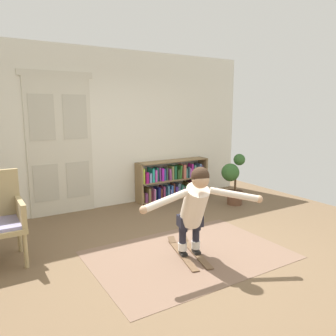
{
  "coord_description": "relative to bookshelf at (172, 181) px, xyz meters",
  "views": [
    {
      "loc": [
        -2.26,
        -3.21,
        1.85
      ],
      "look_at": [
        0.01,
        0.5,
        1.05
      ],
      "focal_mm": 35.14,
      "sensor_mm": 36.0,
      "label": 1
    }
  ],
  "objects": [
    {
      "name": "ground_plane",
      "position": [
        -1.26,
        -2.39,
        -0.36
      ],
      "size": [
        7.2,
        7.2,
        0.0
      ],
      "primitive_type": "plane",
      "color": "brown"
    },
    {
      "name": "person_skier",
      "position": [
        -1.28,
        -2.55,
        0.35
      ],
      "size": [
        1.45,
        0.79,
        1.12
      ],
      "color": "white",
      "rests_on": "skis_pair"
    },
    {
      "name": "skis_pair",
      "position": [
        -1.23,
        -2.36,
        -0.34
      ],
      "size": [
        0.49,
        0.98,
        0.07
      ],
      "color": "brown",
      "rests_on": "rug"
    },
    {
      "name": "rug",
      "position": [
        -1.24,
        -2.39,
        -0.35
      ],
      "size": [
        2.43,
        1.67,
        0.01
      ],
      "primitive_type": "cube",
      "color": "brown",
      "rests_on": "ground"
    },
    {
      "name": "double_door",
      "position": [
        -2.17,
        0.15,
        0.87
      ],
      "size": [
        1.22,
        0.05,
        2.45
      ],
      "color": "beige",
      "rests_on": "ground"
    },
    {
      "name": "back_wall",
      "position": [
        -1.26,
        0.21,
        1.09
      ],
      "size": [
        6.0,
        0.1,
        2.9
      ],
      "primitive_type": "cube",
      "color": "silver",
      "rests_on": "ground"
    },
    {
      "name": "potted_plant",
      "position": [
        0.74,
        -1.01,
        0.17
      ],
      "size": [
        0.53,
        0.34,
        0.98
      ],
      "color": "brown",
      "rests_on": "ground"
    },
    {
      "name": "bookshelf",
      "position": [
        0.0,
        0.0,
        0.0
      ],
      "size": [
        1.59,
        0.3,
        0.79
      ],
      "color": "olive",
      "rests_on": "ground"
    }
  ]
}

